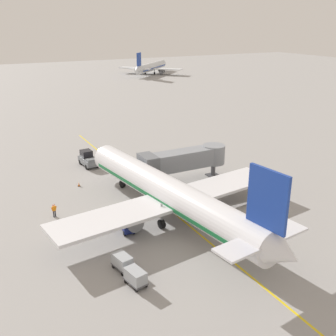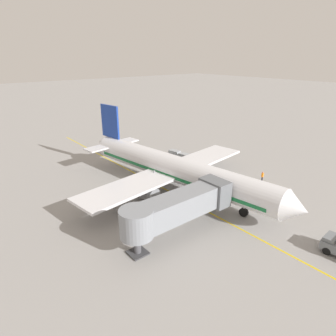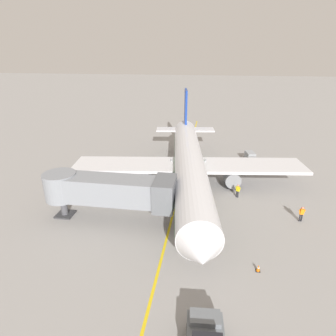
{
  "view_description": "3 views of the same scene",
  "coord_description": "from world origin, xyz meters",
  "px_view_note": "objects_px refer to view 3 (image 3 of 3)",
  "views": [
    {
      "loc": [
        -21.88,
        -40.84,
        22.56
      ],
      "look_at": [
        1.75,
        3.77,
        4.11
      ],
      "focal_mm": 43.35,
      "sensor_mm": 36.0,
      "label": 1
    },
    {
      "loc": [
        24.71,
        28.39,
        18.59
      ],
      "look_at": [
        0.67,
        -1.09,
        3.95
      ],
      "focal_mm": 31.79,
      "sensor_mm": 36.0,
      "label": 2
    },
    {
      "loc": [
        -3.48,
        31.6,
        16.3
      ],
      "look_at": [
        1.38,
        0.03,
        3.14
      ],
      "focal_mm": 30.0,
      "sensor_mm": 36.0,
      "label": 3
    }
  ],
  "objects_px": {
    "ground_crew_loader": "(238,190)",
    "safety_cone_nose_left": "(258,268)",
    "jet_bridge": "(109,190)",
    "baggage_cart_second_in_train": "(250,156)",
    "baggage_cart_front": "(253,162)",
    "parked_airliner": "(189,163)",
    "ground_crew_wing_walker": "(302,213)",
    "baggage_tug_lead": "(233,181)"
  },
  "relations": [
    {
      "from": "jet_bridge",
      "to": "baggage_cart_front",
      "type": "height_order",
      "value": "jet_bridge"
    },
    {
      "from": "baggage_tug_lead",
      "to": "ground_crew_wing_walker",
      "type": "xyz_separation_m",
      "value": [
        -6.47,
        7.36,
        0.24
      ]
    },
    {
      "from": "jet_bridge",
      "to": "baggage_cart_second_in_train",
      "type": "bearing_deg",
      "value": -129.72
    },
    {
      "from": "ground_crew_wing_walker",
      "to": "safety_cone_nose_left",
      "type": "bearing_deg",
      "value": 56.55
    },
    {
      "from": "parked_airliner",
      "to": "safety_cone_nose_left",
      "type": "xyz_separation_m",
      "value": [
        -6.88,
        14.79,
        -2.9
      ]
    },
    {
      "from": "baggage_cart_front",
      "to": "baggage_cart_second_in_train",
      "type": "distance_m",
      "value": 2.81
    },
    {
      "from": "baggage_cart_second_in_train",
      "to": "ground_crew_loader",
      "type": "xyz_separation_m",
      "value": [
        2.86,
        12.71,
        0.0
      ]
    },
    {
      "from": "ground_crew_loader",
      "to": "parked_airliner",
      "type": "bearing_deg",
      "value": -20.49
    },
    {
      "from": "parked_airliner",
      "to": "baggage_cart_front",
      "type": "bearing_deg",
      "value": -140.13
    },
    {
      "from": "parked_airliner",
      "to": "jet_bridge",
      "type": "xyz_separation_m",
      "value": [
        7.38,
        9.26,
        0.27
      ]
    },
    {
      "from": "jet_bridge",
      "to": "baggage_cart_second_in_train",
      "type": "distance_m",
      "value": 25.72
    },
    {
      "from": "baggage_cart_second_in_train",
      "to": "ground_crew_loader",
      "type": "height_order",
      "value": "ground_crew_loader"
    },
    {
      "from": "ground_crew_loader",
      "to": "baggage_cart_front",
      "type": "bearing_deg",
      "value": -106.85
    },
    {
      "from": "ground_crew_wing_walker",
      "to": "ground_crew_loader",
      "type": "distance_m",
      "value": 7.53
    },
    {
      "from": "baggage_cart_front",
      "to": "parked_airliner",
      "type": "bearing_deg",
      "value": 39.87
    },
    {
      "from": "baggage_tug_lead",
      "to": "safety_cone_nose_left",
      "type": "relative_size",
      "value": 4.5
    },
    {
      "from": "baggage_cart_front",
      "to": "ground_crew_loader",
      "type": "relative_size",
      "value": 1.76
    },
    {
      "from": "ground_crew_loader",
      "to": "ground_crew_wing_walker",
      "type": "bearing_deg",
      "value": 144.62
    },
    {
      "from": "parked_airliner",
      "to": "ground_crew_loader",
      "type": "relative_size",
      "value": 22.08
    },
    {
      "from": "safety_cone_nose_left",
      "to": "ground_crew_loader",
      "type": "bearing_deg",
      "value": -86.53
    },
    {
      "from": "baggage_cart_front",
      "to": "baggage_cart_second_in_train",
      "type": "bearing_deg",
      "value": -87.14
    },
    {
      "from": "baggage_tug_lead",
      "to": "ground_crew_wing_walker",
      "type": "bearing_deg",
      "value": 131.29
    },
    {
      "from": "baggage_tug_lead",
      "to": "baggage_cart_front",
      "type": "bearing_deg",
      "value": -115.74
    },
    {
      "from": "jet_bridge",
      "to": "ground_crew_wing_walker",
      "type": "distance_m",
      "value": 19.97
    },
    {
      "from": "jet_bridge",
      "to": "ground_crew_loader",
      "type": "height_order",
      "value": "jet_bridge"
    },
    {
      "from": "jet_bridge",
      "to": "baggage_cart_front",
      "type": "relative_size",
      "value": 4.57
    },
    {
      "from": "baggage_tug_lead",
      "to": "ground_crew_loader",
      "type": "height_order",
      "value": "ground_crew_loader"
    },
    {
      "from": "parked_airliner",
      "to": "ground_crew_loader",
      "type": "xyz_separation_m",
      "value": [
        -6.12,
        2.29,
        -2.23
      ]
    },
    {
      "from": "jet_bridge",
      "to": "ground_crew_wing_walker",
      "type": "height_order",
      "value": "jet_bridge"
    },
    {
      "from": "baggage_tug_lead",
      "to": "baggage_cart_second_in_train",
      "type": "relative_size",
      "value": 0.89
    },
    {
      "from": "jet_bridge",
      "to": "ground_crew_wing_walker",
      "type": "relative_size",
      "value": 8.06
    },
    {
      "from": "jet_bridge",
      "to": "safety_cone_nose_left",
      "type": "relative_size",
      "value": 23.09
    },
    {
      "from": "baggage_tug_lead",
      "to": "ground_crew_loader",
      "type": "distance_m",
      "value": 3.03
    },
    {
      "from": "ground_crew_loader",
      "to": "safety_cone_nose_left",
      "type": "height_order",
      "value": "ground_crew_loader"
    },
    {
      "from": "baggage_cart_second_in_train",
      "to": "parked_airliner",
      "type": "bearing_deg",
      "value": 49.26
    },
    {
      "from": "jet_bridge",
      "to": "baggage_cart_second_in_train",
      "type": "relative_size",
      "value": 4.57
    },
    {
      "from": "baggage_cart_front",
      "to": "safety_cone_nose_left",
      "type": "distance_m",
      "value": 22.53
    },
    {
      "from": "parked_airliner",
      "to": "jet_bridge",
      "type": "relative_size",
      "value": 2.74
    },
    {
      "from": "jet_bridge",
      "to": "baggage_cart_front",
      "type": "xyz_separation_m",
      "value": [
        -16.5,
        -16.88,
        -2.51
      ]
    },
    {
      "from": "parked_airliner",
      "to": "ground_crew_loader",
      "type": "height_order",
      "value": "parked_airliner"
    },
    {
      "from": "ground_crew_wing_walker",
      "to": "baggage_cart_second_in_train",
      "type": "bearing_deg",
      "value": -79.13
    },
    {
      "from": "safety_cone_nose_left",
      "to": "ground_crew_wing_walker",
      "type": "bearing_deg",
      "value": -123.45
    }
  ]
}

